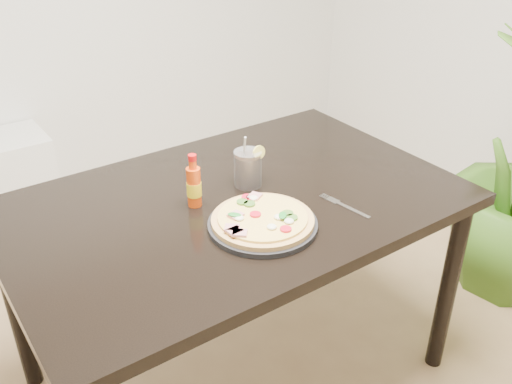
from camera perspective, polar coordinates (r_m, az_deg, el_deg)
dining_table at (r=1.82m, az=-2.17°, el=-2.94°), size 1.40×0.90×0.75m
plate at (r=1.63m, az=0.66°, el=-3.28°), size 0.32×0.32×0.02m
pizza at (r=1.62m, az=0.62°, el=-2.71°), size 0.29×0.29×0.03m
hot_sauce_bottle at (r=1.72m, az=-6.23°, el=0.63°), size 0.05×0.05×0.17m
cola_cup at (r=1.83m, az=-0.81°, el=2.32°), size 0.10×0.09×0.18m
fork at (r=1.76m, az=8.70°, el=-1.34°), size 0.04×0.19×0.00m
plant_pot at (r=2.84m, az=23.86°, el=-6.09°), size 0.28×0.28×0.22m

